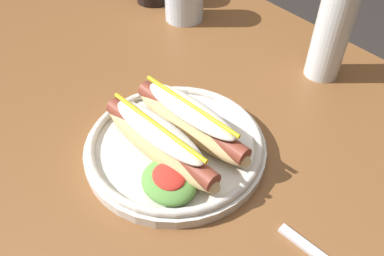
# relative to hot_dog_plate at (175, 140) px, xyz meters

# --- Properties ---
(dining_table) EXTENTS (1.45, 0.82, 0.74)m
(dining_table) POSITION_rel_hot_dog_plate_xyz_m (-0.08, 0.06, -0.12)
(dining_table) COLOR brown
(dining_table) RESTS_ON ground_plane
(hot_dog_plate) EXTENTS (0.26, 0.26, 0.08)m
(hot_dog_plate) POSITION_rel_hot_dog_plate_xyz_m (0.00, 0.00, 0.00)
(hot_dog_plate) COLOR silver
(hot_dog_plate) RESTS_ON dining_table
(glass_bottle) EXTENTS (0.06, 0.06, 0.24)m
(glass_bottle) POSITION_rel_hot_dog_plate_xyz_m (-0.01, 0.33, 0.07)
(glass_bottle) COLOR silver
(glass_bottle) RESTS_ON dining_table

